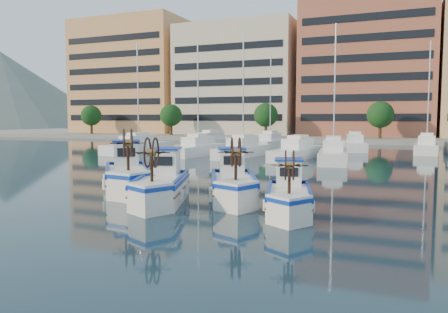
# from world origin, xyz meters

# --- Properties ---
(ground) EXTENTS (300.00, 300.00, 0.00)m
(ground) POSITION_xyz_m (0.00, 0.00, 0.00)
(ground) COLOR #1A3344
(ground) RESTS_ON ground
(waterfront) EXTENTS (180.00, 40.00, 25.60)m
(waterfront) POSITION_xyz_m (9.23, 65.04, 11.10)
(waterfront) COLOR gray
(waterfront) RESTS_ON ground
(hill_west) EXTENTS (180.00, 180.00, 60.00)m
(hill_west) POSITION_xyz_m (-140.00, 110.00, 0.00)
(hill_west) COLOR slate
(hill_west) RESTS_ON ground
(yacht_marina) EXTENTS (41.99, 24.05, 11.50)m
(yacht_marina) POSITION_xyz_m (-3.32, 27.65, 0.53)
(yacht_marina) COLOR white
(yacht_marina) RESTS_ON ground
(fishing_boat_a) EXTENTS (4.56, 5.13, 3.18)m
(fishing_boat_a) POSITION_xyz_m (-5.45, 1.62, 0.88)
(fishing_boat_a) COLOR white
(fishing_boat_a) RESTS_ON ground
(fishing_boat_b) EXTENTS (3.29, 4.83, 2.91)m
(fishing_boat_b) POSITION_xyz_m (-2.33, -0.25, 0.80)
(fishing_boat_b) COLOR white
(fishing_boat_b) RESTS_ON ground
(fishing_boat_c) EXTENTS (3.54, 4.79, 2.89)m
(fishing_boat_c) POSITION_xyz_m (0.35, 1.39, 0.80)
(fishing_boat_c) COLOR white
(fishing_boat_c) RESTS_ON ground
(fishing_boat_d) EXTENTS (2.57, 4.21, 2.55)m
(fishing_boat_d) POSITION_xyz_m (3.30, -0.24, 0.70)
(fishing_boat_d) COLOR white
(fishing_boat_d) RESTS_ON ground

